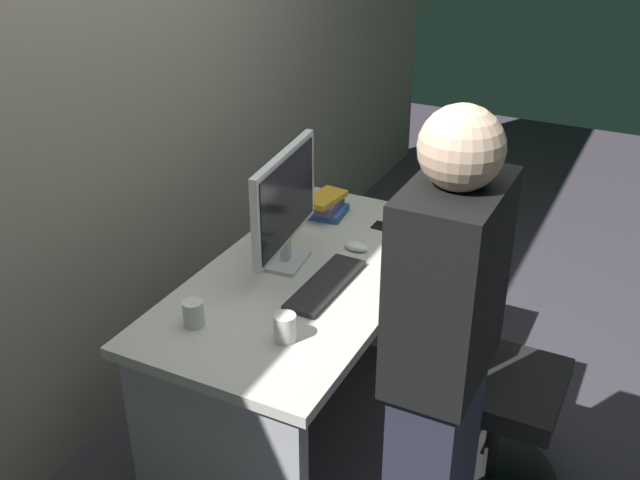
% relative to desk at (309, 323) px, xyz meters
% --- Properties ---
extents(ground_plane, '(9.00, 9.00, 0.00)m').
position_rel_desk_xyz_m(ground_plane, '(0.00, 0.00, -0.52)').
color(ground_plane, '#3D3842').
extents(wall_back, '(6.40, 0.10, 3.00)m').
position_rel_desk_xyz_m(wall_back, '(0.00, 0.81, 0.98)').
color(wall_back, '#9E9384').
rests_on(wall_back, ground).
extents(desk, '(1.47, 0.75, 0.75)m').
position_rel_desk_xyz_m(desk, '(0.00, 0.00, 0.00)').
color(desk, beige).
rests_on(desk, ground).
extents(office_chair, '(0.52, 0.52, 0.94)m').
position_rel_desk_xyz_m(office_chair, '(0.04, -0.70, -0.09)').
color(office_chair, black).
rests_on(office_chair, ground).
extents(person_at_desk, '(0.40, 0.24, 1.64)m').
position_rel_desk_xyz_m(person_at_desk, '(-0.48, -0.68, 0.32)').
color(person_at_desk, '#262838').
rests_on(person_at_desk, ground).
extents(monitor, '(0.54, 0.16, 0.46)m').
position_rel_desk_xyz_m(monitor, '(0.03, 0.11, 0.49)').
color(monitor, silver).
rests_on(monitor, desk).
extents(keyboard, '(0.43, 0.14, 0.02)m').
position_rel_desk_xyz_m(keyboard, '(-0.07, -0.11, 0.24)').
color(keyboard, '#262626').
rests_on(keyboard, desk).
extents(mouse, '(0.06, 0.10, 0.03)m').
position_rel_desk_xyz_m(mouse, '(0.24, -0.09, 0.25)').
color(mouse, white).
rests_on(mouse, desk).
extents(cup_near_keyboard, '(0.07, 0.07, 0.09)m').
position_rel_desk_xyz_m(cup_near_keyboard, '(-0.43, -0.14, 0.28)').
color(cup_near_keyboard, silver).
rests_on(cup_near_keyboard, desk).
extents(cup_by_monitor, '(0.07, 0.07, 0.09)m').
position_rel_desk_xyz_m(cup_by_monitor, '(-0.49, 0.18, 0.28)').
color(cup_by_monitor, silver).
rests_on(cup_by_monitor, desk).
extents(book_stack, '(0.22, 0.16, 0.10)m').
position_rel_desk_xyz_m(book_stack, '(0.48, 0.16, 0.28)').
color(book_stack, '#3359A5').
rests_on(book_stack, desk).
extents(cell_phone, '(0.07, 0.14, 0.01)m').
position_rel_desk_xyz_m(cell_phone, '(0.48, -0.14, 0.24)').
color(cell_phone, black).
rests_on(cell_phone, desk).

